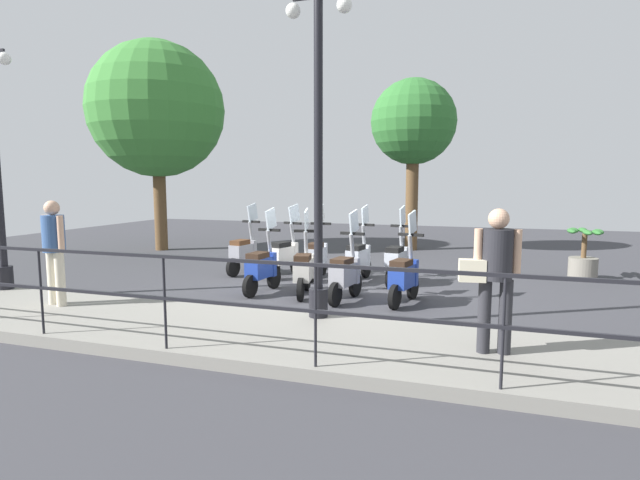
# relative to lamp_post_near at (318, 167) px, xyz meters

# --- Properties ---
(ground_plane) EXTENTS (28.00, 28.00, 0.00)m
(ground_plane) POSITION_rel_lamp_post_near_xyz_m (2.40, 0.33, -2.21)
(ground_plane) COLOR #38383D
(promenade_walkway) EXTENTS (2.20, 20.00, 0.15)m
(promenade_walkway) POSITION_rel_lamp_post_near_xyz_m (-0.75, 0.33, -2.14)
(promenade_walkway) COLOR gray
(promenade_walkway) RESTS_ON ground_plane
(fence_railing) EXTENTS (0.04, 16.03, 1.07)m
(fence_railing) POSITION_rel_lamp_post_near_xyz_m (-1.80, 0.33, -1.30)
(fence_railing) COLOR black
(fence_railing) RESTS_ON promenade_walkway
(lamp_post_near) EXTENTS (0.26, 0.90, 4.62)m
(lamp_post_near) POSITION_rel_lamp_post_near_xyz_m (0.00, 0.00, 0.00)
(lamp_post_near) COLOR black
(lamp_post_near) RESTS_ON promenade_walkway
(pedestrian_with_bag) EXTENTS (0.36, 0.64, 1.59)m
(pedestrian_with_bag) POSITION_rel_lamp_post_near_xyz_m (-0.81, -2.27, -1.13)
(pedestrian_with_bag) COLOR #28282D
(pedestrian_with_bag) RESTS_ON promenade_walkway
(pedestrian_distant) EXTENTS (0.39, 0.48, 1.59)m
(pedestrian_distant) POSITION_rel_lamp_post_near_xyz_m (-0.61, 3.99, -1.13)
(pedestrian_distant) COLOR beige
(pedestrian_distant) RESTS_ON promenade_walkway
(tree_large) EXTENTS (3.84, 3.84, 5.98)m
(tree_large) POSITION_rel_lamp_post_near_xyz_m (6.00, 6.86, 1.83)
(tree_large) COLOR brown
(tree_large) RESTS_ON ground_plane
(tree_distant) EXTENTS (2.44, 2.44, 4.94)m
(tree_distant) POSITION_rel_lamp_post_near_xyz_m (8.29, -0.14, 1.45)
(tree_distant) COLOR brown
(tree_distant) RESTS_ON ground_plane
(potted_palm) EXTENTS (1.06, 0.66, 1.05)m
(potted_palm) POSITION_rel_lamp_post_near_xyz_m (4.93, -4.15, -1.77)
(potted_palm) COLOR slate
(potted_palm) RESTS_ON ground_plane
(scooter_near_0) EXTENTS (1.22, 0.50, 1.54)m
(scooter_near_0) POSITION_rel_lamp_post_near_xyz_m (1.68, -0.94, -1.73)
(scooter_near_0) COLOR black
(scooter_near_0) RESTS_ON ground_plane
(scooter_near_1) EXTENTS (1.23, 0.47, 1.54)m
(scooter_near_1) POSITION_rel_lamp_post_near_xyz_m (1.56, 0.03, -1.73)
(scooter_near_1) COLOR black
(scooter_near_1) RESTS_ON ground_plane
(scooter_near_2) EXTENTS (1.22, 0.49, 1.54)m
(scooter_near_2) POSITION_rel_lamp_post_near_xyz_m (1.73, 0.84, -1.73)
(scooter_near_2) COLOR black
(scooter_near_2) RESTS_ON ground_plane
(scooter_near_3) EXTENTS (1.23, 0.44, 1.54)m
(scooter_near_3) POSITION_rel_lamp_post_near_xyz_m (1.71, 1.64, -1.73)
(scooter_near_3) COLOR black
(scooter_near_3) RESTS_ON ground_plane
(scooter_far_0) EXTENTS (1.23, 0.45, 1.54)m
(scooter_far_0) POSITION_rel_lamp_post_near_xyz_m (3.24, -0.56, -1.73)
(scooter_far_0) COLOR black
(scooter_far_0) RESTS_ON ground_plane
(scooter_far_1) EXTENTS (1.23, 0.45, 1.54)m
(scooter_far_1) POSITION_rel_lamp_post_near_xyz_m (3.30, 0.23, -1.73)
(scooter_far_1) COLOR black
(scooter_far_1) RESTS_ON ground_plane
(scooter_far_2) EXTENTS (1.23, 0.44, 1.54)m
(scooter_far_2) POSITION_rel_lamp_post_near_xyz_m (3.29, 1.11, -1.73)
(scooter_far_2) COLOR black
(scooter_far_2) RESTS_ON ground_plane
(scooter_far_3) EXTENTS (1.20, 0.54, 1.54)m
(scooter_far_3) POSITION_rel_lamp_post_near_xyz_m (3.22, 1.81, -1.73)
(scooter_far_3) COLOR black
(scooter_far_3) RESTS_ON ground_plane
(scooter_far_4) EXTENTS (1.23, 0.46, 1.54)m
(scooter_far_4) POSITION_rel_lamp_post_near_xyz_m (3.31, 2.80, -1.73)
(scooter_far_4) COLOR black
(scooter_far_4) RESTS_ON ground_plane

